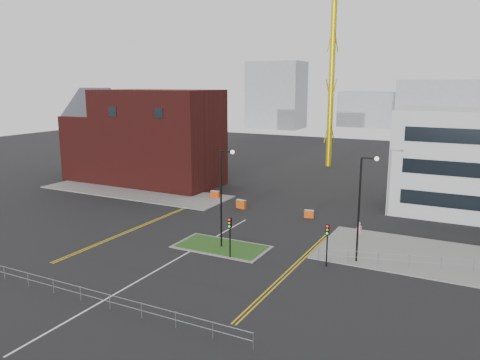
% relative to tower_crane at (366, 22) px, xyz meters
% --- Properties ---
extents(ground, '(200.00, 200.00, 0.00)m').
position_rel_tower_crane_xyz_m(ground, '(-3.82, -53.61, -24.82)').
color(ground, black).
rests_on(ground, ground).
extents(pavement_left, '(28.00, 8.00, 0.12)m').
position_rel_tower_crane_xyz_m(pavement_left, '(-23.82, -31.61, -24.76)').
color(pavement_left, slate).
rests_on(pavement_left, ground).
extents(pavement_right, '(24.00, 10.00, 0.12)m').
position_rel_tower_crane_xyz_m(pavement_right, '(18.18, -39.61, -24.76)').
color(pavement_right, slate).
rests_on(pavement_right, ground).
extents(island_kerb, '(8.60, 4.60, 0.08)m').
position_rel_tower_crane_xyz_m(island_kerb, '(-1.82, -45.61, -24.78)').
color(island_kerb, slate).
rests_on(island_kerb, ground).
extents(grass_island, '(8.00, 4.00, 0.12)m').
position_rel_tower_crane_xyz_m(grass_island, '(-1.82, -45.61, -24.76)').
color(grass_island, '#214818').
rests_on(grass_island, ground).
extents(brick_building, '(24.20, 10.07, 14.24)m').
position_rel_tower_crane_xyz_m(brick_building, '(-26.79, -25.61, -17.97)').
color(brick_building, '#491412').
rests_on(brick_building, ground).
extents(tower_crane, '(51.77, 13.33, 35.83)m').
position_rel_tower_crane_xyz_m(tower_crane, '(0.00, 0.00, 0.00)').
color(tower_crane, gold).
rests_on(tower_crane, ground).
extents(streetlamp_island, '(1.46, 0.36, 9.18)m').
position_rel_tower_crane_xyz_m(streetlamp_island, '(-1.60, -45.61, -19.41)').
color(streetlamp_island, black).
rests_on(streetlamp_island, ground).
extents(streetlamp_right_near, '(1.46, 0.36, 9.18)m').
position_rel_tower_crane_xyz_m(streetlamp_right_near, '(10.40, -43.61, -19.41)').
color(streetlamp_right_near, black).
rests_on(streetlamp_right_near, ground).
extents(traffic_light_island, '(0.28, 0.33, 3.65)m').
position_rel_tower_crane_xyz_m(traffic_light_island, '(0.18, -47.63, -22.26)').
color(traffic_light_island, black).
rests_on(traffic_light_island, ground).
extents(traffic_light_right, '(0.28, 0.33, 3.65)m').
position_rel_tower_crane_xyz_m(traffic_light_right, '(8.18, -45.63, -22.26)').
color(traffic_light_right, black).
rests_on(traffic_light_right, ground).
extents(railing_front, '(24.05, 0.05, 1.10)m').
position_rel_tower_crane_xyz_m(railing_front, '(-3.82, -59.61, -24.04)').
color(railing_front, gray).
rests_on(railing_front, ground).
extents(railing_left, '(6.05, 0.05, 1.10)m').
position_rel_tower_crane_xyz_m(railing_left, '(-14.82, -35.61, -24.08)').
color(railing_left, gray).
rests_on(railing_left, ground).
extents(railing_right, '(19.05, 5.05, 1.10)m').
position_rel_tower_crane_xyz_m(railing_right, '(16.68, -42.11, -24.04)').
color(railing_right, gray).
rests_on(railing_right, ground).
extents(centre_line, '(0.15, 30.00, 0.01)m').
position_rel_tower_crane_xyz_m(centre_line, '(-3.82, -51.61, -24.82)').
color(centre_line, silver).
rests_on(centre_line, ground).
extents(yellow_left_a, '(0.12, 24.00, 0.01)m').
position_rel_tower_crane_xyz_m(yellow_left_a, '(-12.82, -43.61, -24.82)').
color(yellow_left_a, gold).
rests_on(yellow_left_a, ground).
extents(yellow_left_b, '(0.12, 24.00, 0.01)m').
position_rel_tower_crane_xyz_m(yellow_left_b, '(-12.52, -43.61, -24.82)').
color(yellow_left_b, gold).
rests_on(yellow_left_b, ground).
extents(yellow_right_a, '(0.12, 20.00, 0.01)m').
position_rel_tower_crane_xyz_m(yellow_right_a, '(5.68, -47.61, -24.82)').
color(yellow_right_a, gold).
rests_on(yellow_right_a, ground).
extents(yellow_right_b, '(0.12, 20.00, 0.01)m').
position_rel_tower_crane_xyz_m(yellow_right_b, '(5.98, -47.61, -24.82)').
color(yellow_right_b, gold).
rests_on(yellow_right_b, ground).
extents(skyline_a, '(18.00, 12.00, 22.00)m').
position_rel_tower_crane_xyz_m(skyline_a, '(-43.82, 66.39, -13.82)').
color(skyline_a, gray).
rests_on(skyline_a, ground).
extents(skyline_b, '(24.00, 12.00, 16.00)m').
position_rel_tower_crane_xyz_m(skyline_b, '(6.18, 76.39, -16.82)').
color(skyline_b, gray).
rests_on(skyline_b, ground).
extents(skyline_d, '(30.00, 12.00, 12.00)m').
position_rel_tower_crane_xyz_m(skyline_d, '(-11.82, 86.39, -18.82)').
color(skyline_d, gray).
rests_on(skyline_d, ground).
extents(pedestrian, '(0.60, 0.41, 1.60)m').
position_rel_tower_crane_xyz_m(pedestrian, '(8.83, -37.03, -24.02)').
color(pedestrian, pink).
rests_on(pedestrian, ground).
extents(barrier_left, '(1.23, 0.42, 1.03)m').
position_rel_tower_crane_xyz_m(barrier_left, '(-11.82, -29.61, -24.26)').
color(barrier_left, red).
rests_on(barrier_left, ground).
extents(barrier_mid, '(1.31, 0.64, 1.06)m').
position_rel_tower_crane_xyz_m(barrier_mid, '(-6.50, -32.48, -24.25)').
color(barrier_mid, '#CC480B').
rests_on(barrier_mid, ground).
extents(barrier_right, '(1.11, 0.55, 0.89)m').
position_rel_tower_crane_xyz_m(barrier_right, '(2.18, -32.58, -24.34)').
color(barrier_right, '#DA480C').
rests_on(barrier_right, ground).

